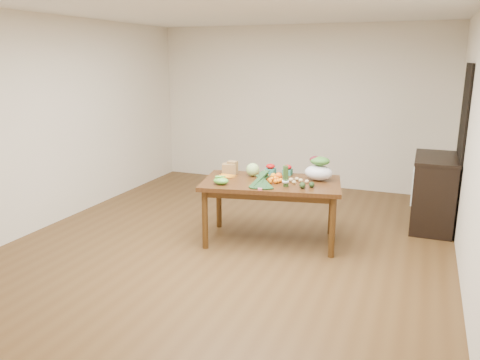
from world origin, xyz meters
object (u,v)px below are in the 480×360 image
at_px(cabbage, 253,170).
at_px(mandarin_cluster, 275,179).
at_px(kale_bunch, 261,181).
at_px(dining_table, 271,211).
at_px(asparagus_bundle, 286,176).
at_px(paper_bag, 229,168).
at_px(cabinet, 433,192).
at_px(salad_bag, 319,170).

distance_m(cabbage, mandarin_cluster, 0.41).
distance_m(cabbage, kale_bunch, 0.53).
xyz_separation_m(dining_table, asparagus_bundle, (0.23, -0.18, 0.50)).
height_order(kale_bunch, asparagus_bundle, asparagus_bundle).
relative_size(dining_table, cabbage, 9.88).
bearing_deg(paper_bag, dining_table, -13.07).
height_order(cabinet, kale_bunch, cabinet).
xyz_separation_m(dining_table, salad_bag, (0.51, 0.25, 0.50)).
height_order(mandarin_cluster, asparagus_bundle, asparagus_bundle).
height_order(cabinet, paper_bag, cabinet).
bearing_deg(paper_bag, cabinet, 24.98).
bearing_deg(mandarin_cluster, kale_bunch, -108.10).
bearing_deg(dining_table, paper_bag, 155.55).
height_order(paper_bag, salad_bag, salad_bag).
bearing_deg(mandarin_cluster, asparagus_bundle, -38.35).
height_order(cabbage, kale_bunch, cabbage).
height_order(cabbage, asparagus_bundle, asparagus_bundle).
relative_size(dining_table, cabinet, 1.57).
height_order(paper_bag, mandarin_cluster, paper_bag).
bearing_deg(salad_bag, cabbage, -172.74).
distance_m(dining_table, cabinet, 2.21).
bearing_deg(paper_bag, asparagus_bundle, -21.38).
bearing_deg(mandarin_cluster, cabinet, 37.01).
bearing_deg(dining_table, cabbage, 141.62).
distance_m(paper_bag, salad_bag, 1.11).
bearing_deg(cabinet, dining_table, -145.15).
distance_m(cabinet, paper_bag, 2.68).
xyz_separation_m(asparagus_bundle, salad_bag, (0.28, 0.43, 0.00)).
bearing_deg(cabinet, salad_bag, -142.18).
bearing_deg(kale_bunch, mandarin_cluster, 60.52).
height_order(cabbage, salad_bag, salad_bag).
distance_m(paper_bag, kale_bunch, 0.73).
xyz_separation_m(cabbage, salad_bag, (0.79, 0.10, 0.05)).
height_order(dining_table, asparagus_bundle, asparagus_bundle).
bearing_deg(salad_bag, mandarin_cluster, -145.48).
height_order(dining_table, salad_bag, salad_bag).
xyz_separation_m(cabinet, mandarin_cluster, (-1.75, -1.32, 0.32)).
bearing_deg(paper_bag, cabbage, 1.50).
bearing_deg(mandarin_cluster, salad_bag, 34.52).
xyz_separation_m(dining_table, cabbage, (-0.29, 0.15, 0.46)).
xyz_separation_m(mandarin_cluster, asparagus_bundle, (0.16, -0.13, 0.08)).
bearing_deg(cabbage, mandarin_cluster, -29.90).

